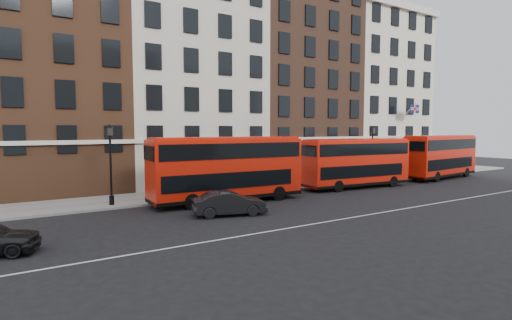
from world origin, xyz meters
TOP-DOWN VIEW (x-y plane):
  - ground at (0.00, 0.00)m, footprint 120.00×120.00m
  - pavement at (0.00, 10.50)m, footprint 80.00×5.00m
  - kerb at (0.00, 8.00)m, footprint 80.00×0.30m
  - road_centre_line at (0.00, -2.00)m, footprint 70.00×0.12m
  - building_terrace at (-0.31, 17.88)m, footprint 64.00×11.95m
  - bus_b at (-1.95, 6.23)m, footprint 11.06×3.13m
  - bus_c at (10.89, 6.23)m, footprint 10.42×3.32m
  - bus_d at (23.33, 6.22)m, footprint 10.93×3.76m
  - car_front at (-3.85, 2.42)m, footprint 4.63×2.67m
  - lamp_post_left at (-9.17, 8.85)m, footprint 0.44×0.44m
  - lamp_post_right at (15.76, 8.70)m, footprint 0.44×0.44m
  - traffic_light at (25.41, 8.10)m, footprint 0.25×0.45m
  - iron_railings at (0.00, 12.70)m, footprint 6.60×0.06m

SIDE VIEW (x-z plane):
  - ground at x=0.00m, z-range 0.00..0.00m
  - road_centre_line at x=0.00m, z-range 0.00..0.01m
  - pavement at x=0.00m, z-range 0.00..0.15m
  - kerb at x=0.00m, z-range 0.00..0.16m
  - iron_railings at x=0.00m, z-range 0.15..1.15m
  - car_front at x=-3.85m, z-range 0.00..1.44m
  - bus_c at x=10.89m, z-range 0.16..4.46m
  - bus_d at x=23.33m, z-range 0.16..4.66m
  - traffic_light at x=25.41m, z-range 0.81..4.08m
  - bus_b at x=-1.95m, z-range 0.17..4.77m
  - lamp_post_left at x=-9.17m, z-range 0.42..5.74m
  - lamp_post_right at x=15.76m, z-range 0.42..5.74m
  - building_terrace at x=-0.31m, z-range -0.76..21.24m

